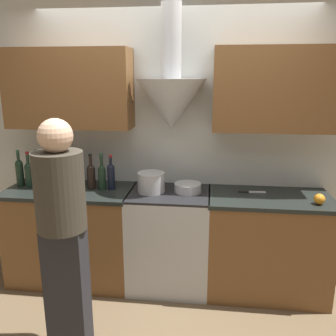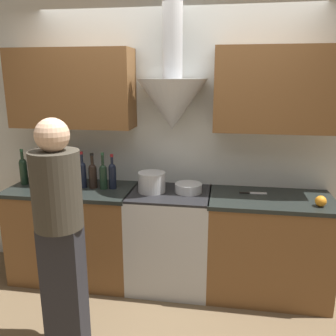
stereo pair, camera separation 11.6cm
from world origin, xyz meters
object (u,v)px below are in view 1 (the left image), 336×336
object	(u,v)px
wine_bottle_2	(38,172)
wine_bottle_9	(111,175)
mixing_bowl	(188,188)
orange_fruit	(319,199)
wine_bottle_6	(81,174)
wine_bottle_4	(57,175)
stove_range	(169,239)
wine_bottle_3	(48,174)
wine_bottle_8	(102,176)
wine_bottle_0	(20,171)
stock_pot	(151,182)
wine_bottle_1	(29,173)
wine_bottle_5	(69,173)
wine_bottle_7	(91,175)
person_foreground_left	(63,229)

from	to	relation	value
wine_bottle_2	wine_bottle_9	size ratio (longest dim) A/B	1.11
mixing_bowl	orange_fruit	world-z (taller)	orange_fruit
wine_bottle_6	wine_bottle_4	bearing A→B (deg)	-177.39
stove_range	wine_bottle_2	bearing A→B (deg)	179.63
wine_bottle_3	wine_bottle_8	size ratio (longest dim) A/B	0.94
wine_bottle_0	wine_bottle_3	world-z (taller)	wine_bottle_0
wine_bottle_4	stock_pot	xyz separation A→B (m)	(0.87, -0.01, -0.04)
wine_bottle_1	orange_fruit	distance (m)	2.56
wine_bottle_2	stock_pot	world-z (taller)	wine_bottle_2
stock_pot	orange_fruit	size ratio (longest dim) A/B	2.77
wine_bottle_0	wine_bottle_9	distance (m)	0.88
stove_range	orange_fruit	distance (m)	1.34
wine_bottle_9	stove_range	bearing A→B (deg)	-3.22
wine_bottle_0	stock_pot	world-z (taller)	wine_bottle_0
wine_bottle_4	orange_fruit	xyz separation A→B (m)	(2.27, -0.17, -0.08)
stove_range	wine_bottle_3	bearing A→B (deg)	179.40
wine_bottle_6	wine_bottle_9	bearing A→B (deg)	2.75
wine_bottle_5	wine_bottle_3	bearing A→B (deg)	-175.78
orange_fruit	stock_pot	bearing A→B (deg)	173.66
wine_bottle_1	mixing_bowl	world-z (taller)	wine_bottle_1
stock_pot	orange_fruit	xyz separation A→B (m)	(1.40, -0.16, -0.04)
wine_bottle_8	wine_bottle_5	bearing A→B (deg)	176.72
stove_range	stock_pot	bearing A→B (deg)	-178.57
stock_pot	wine_bottle_0	bearing A→B (deg)	178.38
mixing_bowl	wine_bottle_3	bearing A→B (deg)	-179.16
wine_bottle_1	wine_bottle_5	xyz separation A→B (m)	(0.38, 0.02, 0.01)
wine_bottle_8	orange_fruit	size ratio (longest dim) A/B	3.86
wine_bottle_2	stock_pot	distance (m)	1.07
wine_bottle_4	wine_bottle_1	bearing A→B (deg)	179.57
wine_bottle_3	wine_bottle_8	world-z (taller)	wine_bottle_8
wine_bottle_5	mixing_bowl	distance (m)	1.10
wine_bottle_9	wine_bottle_7	bearing A→B (deg)	-177.22
wine_bottle_1	wine_bottle_8	bearing A→B (deg)	-0.03
wine_bottle_2	mixing_bowl	distance (m)	1.39
wine_bottle_6	wine_bottle_0	bearing A→B (deg)	178.58
wine_bottle_1	mixing_bowl	xyz separation A→B (m)	(1.48, 0.02, -0.09)
wine_bottle_8	mixing_bowl	distance (m)	0.78
wine_bottle_1	wine_bottle_7	bearing A→B (deg)	1.20
wine_bottle_2	wine_bottle_8	bearing A→B (deg)	0.05
wine_bottle_1	wine_bottle_2	distance (m)	0.09
wine_bottle_6	stock_pot	distance (m)	0.66
wine_bottle_0	wine_bottle_8	bearing A→B (deg)	-1.65
mixing_bowl	person_foreground_left	xyz separation A→B (m)	(-0.77, -0.95, -0.02)
wine_bottle_1	mixing_bowl	distance (m)	1.48
orange_fruit	wine_bottle_0	bearing A→B (deg)	175.89
mixing_bowl	orange_fruit	bearing A→B (deg)	-10.04
stock_pot	person_foreground_left	xyz separation A→B (m)	(-0.44, -0.91, -0.07)
wine_bottle_5	wine_bottle_8	distance (m)	0.32
stove_range	wine_bottle_0	distance (m)	1.54
wine_bottle_3	mixing_bowl	distance (m)	1.30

